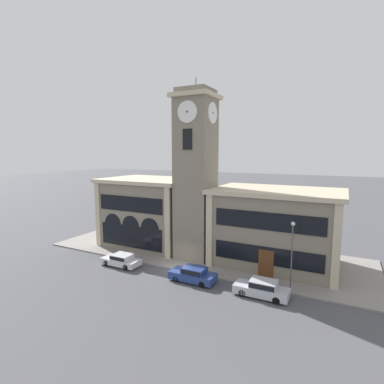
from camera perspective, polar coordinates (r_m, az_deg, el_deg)
ground_plane at (r=32.64m, az=-2.96°, el=-14.76°), size 300.00×300.00×0.00m
sidewalk_kerb at (r=37.95m, az=2.02°, el=-11.38°), size 38.56×12.87×0.15m
clock_tower at (r=34.25m, az=0.71°, el=3.11°), size 4.64×4.64×20.55m
town_hall_left_wing at (r=40.89m, az=-8.00°, el=-3.65°), size 12.11×9.05×8.95m
town_hall_right_wing at (r=34.35m, az=15.68°, el=-6.45°), size 13.71×9.05×8.44m
parked_car_near at (r=34.58m, az=-13.30°, el=-12.43°), size 4.39×1.89×1.31m
parked_car_mid at (r=29.91m, az=0.23°, el=-15.36°), size 4.48×1.88×1.44m
parked_car_far at (r=27.78m, az=13.19°, el=-17.39°), size 4.68×1.81×1.48m
street_lamp at (r=28.04m, az=18.52°, el=-9.80°), size 0.36×0.36×6.27m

